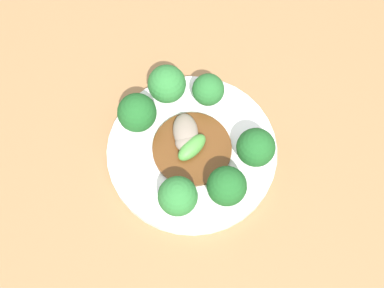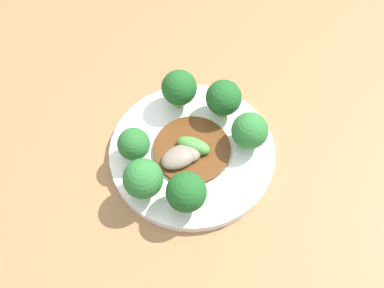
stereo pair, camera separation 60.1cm
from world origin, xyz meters
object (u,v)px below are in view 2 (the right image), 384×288
object	(u,v)px
broccoli_north	(182,88)
broccoli_northeast	(224,98)
plate	(192,153)
broccoli_south	(186,192)
broccoli_east	(250,131)
stirfry_center	(190,151)
broccoli_southwest	(143,179)
broccoli_west	(134,144)

from	to	relation	value
broccoli_north	broccoli_northeast	bearing A→B (deg)	-16.41
plate	broccoli_south	distance (m)	0.10
broccoli_east	stirfry_center	world-z (taller)	broccoli_east
plate	broccoli_north	bearing A→B (deg)	99.18
broccoli_southwest	broccoli_west	distance (m)	0.06
broccoli_northeast	plate	bearing A→B (deg)	-125.30
plate	broccoli_east	size ratio (longest dim) A/B	4.00
plate	broccoli_southwest	size ratio (longest dim) A/B	3.71
broccoli_south	broccoli_north	size ratio (longest dim) A/B	0.99
broccoli_north	stirfry_center	bearing A→B (deg)	-83.33
broccoli_north	broccoli_southwest	size ratio (longest dim) A/B	1.02
broccoli_east	broccoli_southwest	distance (m)	0.17
broccoli_east	stirfry_center	size ratio (longest dim) A/B	0.54
broccoli_north	broccoli_southwest	distance (m)	0.16
broccoli_northeast	stirfry_center	xyz separation A→B (m)	(-0.05, -0.07, -0.03)
broccoli_southwest	stirfry_center	size ratio (longest dim) A/B	0.58
plate	stirfry_center	world-z (taller)	stirfry_center
broccoli_east	broccoli_west	bearing A→B (deg)	-173.46
broccoli_north	broccoli_west	world-z (taller)	broccoli_north
plate	stirfry_center	bearing A→B (deg)	-126.27
broccoli_east	stirfry_center	bearing A→B (deg)	-169.14
broccoli_south	broccoli_east	size ratio (longest dim) A/B	1.09
broccoli_south	broccoli_southwest	xyz separation A→B (m)	(-0.06, 0.02, -0.00)
broccoli_south	broccoli_north	xyz separation A→B (m)	(-0.01, 0.18, 0.00)
stirfry_center	broccoli_southwest	bearing A→B (deg)	-136.65
broccoli_northeast	broccoli_north	bearing A→B (deg)	163.59
broccoli_west	stirfry_center	xyz separation A→B (m)	(0.08, 0.00, -0.02)
broccoli_west	broccoli_southwest	bearing A→B (deg)	-75.03
broccoli_south	broccoli_east	xyz separation A→B (m)	(0.09, 0.10, -0.00)
broccoli_north	broccoli_west	distance (m)	0.12
plate	broccoli_southwest	xyz separation A→B (m)	(-0.07, -0.07, 0.05)
plate	broccoli_west	bearing A→B (deg)	-175.18
stirfry_center	broccoli_northeast	bearing A→B (deg)	54.64
broccoli_southwest	plate	bearing A→B (deg)	43.97
broccoli_east	broccoli_west	distance (m)	0.17
broccoli_south	broccoli_west	distance (m)	0.11
broccoli_east	broccoli_southwest	world-z (taller)	broccoli_southwest
broccoli_east	broccoli_northeast	bearing A→B (deg)	122.18
broccoli_northeast	broccoli_southwest	world-z (taller)	same
broccoli_northeast	broccoli_east	bearing A→B (deg)	-57.82
plate	stirfry_center	size ratio (longest dim) A/B	2.15
broccoli_northeast	broccoli_east	distance (m)	0.07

